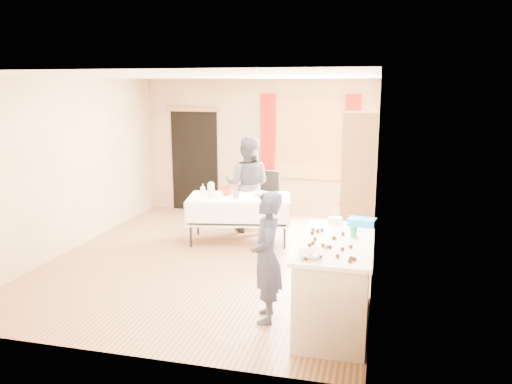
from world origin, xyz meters
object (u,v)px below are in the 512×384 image
(counter, at_px, (335,283))
(party_table, at_px, (239,215))
(girl, at_px, (267,257))
(woman, at_px, (248,185))
(chair, at_px, (265,209))
(cabinet, at_px, (359,181))

(counter, bearing_deg, party_table, 124.90)
(girl, height_order, woman, woman)
(party_table, distance_m, chair, 1.08)
(cabinet, bearing_deg, woman, 166.80)
(party_table, bearing_deg, woman, 81.23)
(chair, distance_m, girl, 3.76)
(counter, height_order, party_table, counter)
(party_table, relative_size, girl, 1.24)
(chair, relative_size, woman, 0.60)
(girl, bearing_deg, party_table, -170.71)
(cabinet, distance_m, chair, 2.02)
(party_table, xyz_separation_m, chair, (0.18, 1.05, -0.15))
(chair, height_order, girl, girl)
(chair, bearing_deg, girl, -60.68)
(cabinet, bearing_deg, party_table, -173.88)
(cabinet, xyz_separation_m, party_table, (-1.85, -0.20, -0.60))
(counter, height_order, girl, girl)
(girl, xyz_separation_m, woman, (-1.06, 3.23, 0.11))
(counter, bearing_deg, chair, 113.76)
(cabinet, xyz_separation_m, counter, (-0.10, -2.70, -0.59))
(counter, bearing_deg, cabinet, 87.88)
(chair, bearing_deg, party_table, -83.60)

